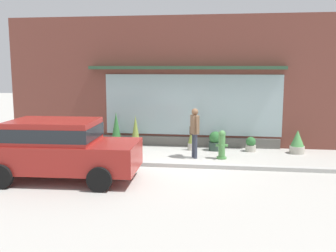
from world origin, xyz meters
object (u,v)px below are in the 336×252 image
at_px(potted_plant_by_entrance, 251,144).
at_px(potted_plant_window_left, 297,142).
at_px(potted_plant_low_front, 136,133).
at_px(parked_car_red, 59,147).
at_px(potted_plant_window_center, 116,130).
at_px(pedestrian_with_handbag, 195,129).
at_px(fire_hydrant, 222,145).
at_px(potted_plant_window_right, 215,141).
at_px(potted_plant_corner_tall, 191,140).

bearing_deg(potted_plant_by_entrance, potted_plant_window_left, -3.85).
bearing_deg(potted_plant_by_entrance, potted_plant_low_front, -178.75).
distance_m(parked_car_red, potted_plant_window_center, 4.48).
bearing_deg(pedestrian_with_handbag, potted_plant_window_left, -96.19).
height_order(fire_hydrant, potted_plant_window_right, fire_hydrant).
distance_m(potted_plant_low_front, potted_plant_window_right, 2.96).
distance_m(parked_car_red, potted_plant_window_right, 5.98).
height_order(parked_car_red, potted_plant_window_center, parked_car_red).
height_order(potted_plant_low_front, potted_plant_window_center, potted_plant_window_center).
xyz_separation_m(fire_hydrant, potted_plant_by_entrance, (1.03, 1.30, -0.21)).
distance_m(potted_plant_window_left, potted_plant_window_center, 6.59).
bearing_deg(potted_plant_window_right, potted_plant_corner_tall, -175.01).
bearing_deg(potted_plant_corner_tall, potted_plant_low_front, -179.96).
distance_m(fire_hydrant, potted_plant_corner_tall, 1.65).
height_order(fire_hydrant, potted_plant_window_center, potted_plant_window_center).
height_order(potted_plant_window_left, potted_plant_low_front, potted_plant_low_front).
bearing_deg(potted_plant_window_left, potted_plant_window_center, 178.22).
xyz_separation_m(potted_plant_corner_tall, potted_plant_window_right, (0.88, 0.08, -0.03)).
bearing_deg(potted_plant_window_left, pedestrian_with_handbag, -161.45).
relative_size(parked_car_red, potted_plant_window_right, 5.94).
height_order(pedestrian_with_handbag, potted_plant_by_entrance, pedestrian_with_handbag).
height_order(potted_plant_window_left, potted_plant_corner_tall, potted_plant_window_left).
xyz_separation_m(pedestrian_with_handbag, potted_plant_by_entrance, (1.93, 1.29, -0.72)).
bearing_deg(potted_plant_window_center, potted_plant_corner_tall, -3.75).
bearing_deg(parked_car_red, potted_plant_corner_tall, 50.88).
bearing_deg(potted_plant_window_left, potted_plant_by_entrance, 176.15).
distance_m(parked_car_red, potted_plant_low_front, 4.43).
relative_size(fire_hydrant, parked_car_red, 0.23).
xyz_separation_m(potted_plant_window_center, potted_plant_window_right, (3.73, -0.11, -0.30)).
xyz_separation_m(pedestrian_with_handbag, parked_car_red, (-3.39, -3.08, -0.06)).
relative_size(pedestrian_with_handbag, potted_plant_window_right, 2.38).
height_order(potted_plant_window_left, potted_plant_by_entrance, potted_plant_window_left).
xyz_separation_m(pedestrian_with_handbag, potted_plant_window_left, (3.52, 1.18, -0.58)).
relative_size(parked_car_red, potted_plant_by_entrance, 7.89).
relative_size(parked_car_red, potted_plant_corner_tall, 5.45).
xyz_separation_m(parked_car_red, potted_plant_window_center, (0.32, 4.46, -0.28)).
height_order(pedestrian_with_handbag, potted_plant_window_right, pedestrian_with_handbag).
bearing_deg(parked_car_red, fire_hydrant, 33.08).
xyz_separation_m(pedestrian_with_handbag, potted_plant_corner_tall, (-0.21, 1.20, -0.61)).
relative_size(potted_plant_by_entrance, potted_plant_corner_tall, 0.69).
distance_m(potted_plant_window_left, potted_plant_by_entrance, 1.60).
bearing_deg(potted_plant_low_front, pedestrian_with_handbag, -27.76).
height_order(potted_plant_corner_tall, potted_plant_window_right, potted_plant_corner_tall).
height_order(potted_plant_by_entrance, potted_plant_window_center, potted_plant_window_center).
bearing_deg(potted_plant_corner_tall, parked_car_red, -126.62).
height_order(potted_plant_by_entrance, potted_plant_window_right, potted_plant_window_right).
bearing_deg(potted_plant_window_right, potted_plant_window_center, 178.30).
relative_size(potted_plant_low_front, potted_plant_window_right, 1.79).
height_order(parked_car_red, potted_plant_by_entrance, parked_car_red).
xyz_separation_m(potted_plant_by_entrance, potted_plant_window_center, (-4.99, 0.10, 0.38)).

